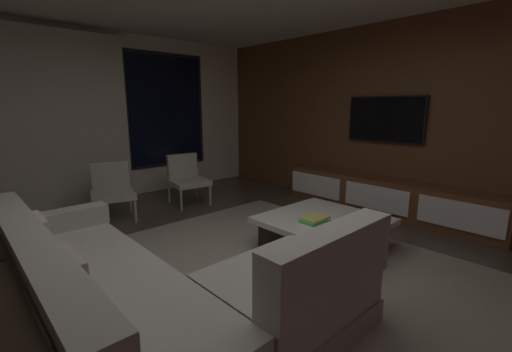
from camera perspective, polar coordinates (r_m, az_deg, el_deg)
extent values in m
plane|color=#473D33|center=(3.11, -2.65, -17.88)|extent=(9.20, 9.20, 0.00)
cube|color=silver|center=(5.99, -26.34, 8.81)|extent=(6.60, 0.12, 2.70)
cube|color=black|center=(6.43, -14.95, 10.64)|extent=(1.52, 0.02, 2.02)
cube|color=black|center=(6.42, -14.89, 10.65)|extent=(1.40, 0.03, 1.90)
cube|color=beige|center=(5.68, -31.09, 7.73)|extent=(2.10, 0.12, 2.60)
cube|color=brown|center=(5.23, 24.05, 8.73)|extent=(0.12, 7.80, 2.70)
cube|color=gray|center=(3.26, 3.44, -16.34)|extent=(3.20, 3.80, 0.01)
cube|color=gray|center=(2.73, -24.41, -21.49)|extent=(0.90, 2.50, 0.18)
cube|color=#B2ADA3|center=(2.62, -24.82, -17.63)|extent=(0.86, 2.42, 0.24)
cube|color=#B2ADA3|center=(2.42, -33.54, -12.65)|extent=(0.20, 2.50, 0.40)
cube|color=#B2ADA3|center=(3.58, -30.99, -6.66)|extent=(0.90, 0.20, 0.18)
cube|color=gray|center=(2.59, 5.09, -22.28)|extent=(1.10, 0.90, 0.18)
cube|color=#B2ADA3|center=(2.48, 5.18, -18.26)|extent=(1.07, 0.86, 0.24)
cube|color=#B2ADA3|center=(2.14, 12.52, -13.97)|extent=(1.10, 0.20, 0.40)
cube|color=beige|center=(2.96, -32.99, -9.13)|extent=(0.10, 0.36, 0.36)
cube|color=#B2A893|center=(2.19, -28.82, -15.87)|extent=(0.10, 0.36, 0.36)
cube|color=black|center=(3.78, 11.31, -10.00)|extent=(1.00, 1.00, 0.30)
cube|color=white|center=(3.72, 11.42, -7.43)|extent=(1.16, 1.16, 0.06)
cube|color=#38D463|center=(3.55, 9.69, -7.53)|extent=(0.24, 0.18, 0.03)
cube|color=#CCCB61|center=(3.57, 9.84, -6.97)|extent=(0.28, 0.21, 0.03)
cylinder|color=#B2ADA0|center=(5.31, -7.77, -3.13)|extent=(0.04, 0.04, 0.36)
cylinder|color=#B2ADA0|center=(5.12, -12.57, -3.87)|extent=(0.04, 0.04, 0.36)
cylinder|color=#B2ADA0|center=(5.75, -10.04, -2.04)|extent=(0.04, 0.04, 0.36)
cylinder|color=#B2ADA0|center=(5.57, -14.52, -2.68)|extent=(0.04, 0.04, 0.36)
cube|color=#B2ADA3|center=(5.39, -11.30, -1.05)|extent=(0.61, 0.63, 0.08)
cube|color=#B2ADA3|center=(5.56, -12.39, 1.72)|extent=(0.49, 0.15, 0.38)
cylinder|color=#B2ADA0|center=(4.77, -19.76, -5.45)|extent=(0.04, 0.04, 0.36)
cylinder|color=#B2ADA0|center=(4.74, -25.53, -6.04)|extent=(0.04, 0.04, 0.36)
cylinder|color=#B2ADA0|center=(5.25, -20.52, -3.96)|extent=(0.04, 0.04, 0.36)
cylinder|color=#B2ADA0|center=(5.22, -25.75, -4.48)|extent=(0.04, 0.04, 0.36)
cube|color=#B2ADA3|center=(4.95, -23.06, -2.95)|extent=(0.67, 0.68, 0.08)
cube|color=#B2ADA3|center=(5.13, -23.49, 0.16)|extent=(0.49, 0.21, 0.38)
cube|color=brown|center=(5.17, 20.78, -3.29)|extent=(0.44, 3.10, 0.52)
cube|color=white|center=(4.61, 31.20, -5.75)|extent=(0.02, 0.93, 0.33)
cube|color=white|center=(4.97, 19.60, -3.51)|extent=(0.02, 0.93, 0.33)
cube|color=white|center=(5.50, 9.96, -1.52)|extent=(0.02, 0.93, 0.33)
cube|color=black|center=(4.88, 29.44, -6.70)|extent=(0.33, 0.68, 0.19)
cube|color=#B14B40|center=(4.81, 32.38, -7.36)|extent=(0.03, 0.04, 0.17)
cube|color=#A3C48C|center=(4.86, 30.39, -7.10)|extent=(0.03, 0.04, 0.15)
cube|color=#D66667|center=(4.90, 28.47, -6.56)|extent=(0.03, 0.04, 0.18)
cube|color=#C997C9|center=(4.96, 26.56, -6.37)|extent=(0.03, 0.04, 0.15)
cube|color=black|center=(5.24, 21.05, 8.97)|extent=(0.04, 1.13, 0.65)
cube|color=black|center=(5.23, 21.03, 8.97)|extent=(0.05, 1.09, 0.61)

